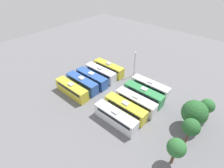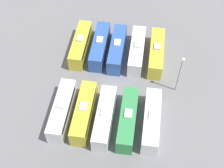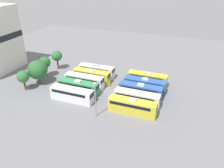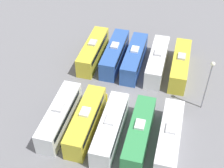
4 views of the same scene
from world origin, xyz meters
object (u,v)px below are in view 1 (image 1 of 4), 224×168
object	(u,v)px
bus_0	(109,68)
tree_1	(195,113)
tree_0	(207,106)
tree_2	(191,127)
worker_person	(110,98)
bus_9	(116,117)
bus_2	(92,78)
light_pole	(135,60)
tree_3	(176,148)
bus_6	(144,94)
bus_5	(150,87)
bus_8	(125,108)
bus_4	(72,89)
bus_1	(101,73)
bus_7	(136,102)
bus_3	(82,83)

from	to	relation	value
bus_0	tree_1	distance (m)	28.86
tree_0	tree_2	xyz separation A→B (m)	(8.93, -0.32, 0.63)
worker_person	tree_1	bearing A→B (deg)	105.52
bus_9	worker_person	bearing A→B (deg)	-128.78
bus_2	light_pole	world-z (taller)	light_pole
light_pole	tree_0	xyz separation A→B (m)	(4.19, 22.70, -1.80)
bus_2	tree_3	distance (m)	30.25
bus_0	tree_3	world-z (taller)	tree_3
bus_6	tree_3	world-z (taller)	tree_3
bus_0	bus_5	world-z (taller)	same
bus_8	light_pole	distance (m)	17.57
worker_person	bus_0	bearing A→B (deg)	-136.56
bus_2	tree_2	size ratio (longest dim) A/B	1.74
worker_person	tree_0	size ratio (longest dim) A/B	0.30
tree_0	tree_2	distance (m)	8.96
tree_1	tree_2	xyz separation A→B (m)	(4.58, 0.98, 0.26)
worker_person	light_pole	world-z (taller)	light_pole
bus_4	tree_1	distance (m)	30.34
bus_9	worker_person	size ratio (longest dim) A/B	6.51
bus_1	bus_7	size ratio (longest dim) A/B	1.00
light_pole	tree_2	size ratio (longest dim) A/B	1.35
tree_2	tree_3	distance (m)	6.01
bus_1	bus_6	distance (m)	15.59
bus_3	bus_6	xyz separation A→B (m)	(-7.26, 15.79, 0.00)
bus_4	bus_5	world-z (taller)	same
bus_8	bus_9	size ratio (longest dim) A/B	1.00
bus_6	tree_0	bearing A→B (deg)	104.05
light_pole	tree_3	bearing A→B (deg)	49.26
bus_6	bus_8	world-z (taller)	same
bus_0	tree_3	distance (m)	32.99
light_pole	tree_1	world-z (taller)	light_pole
bus_8	light_pole	size ratio (longest dim) A/B	1.29
bus_1	bus_8	distance (m)	16.95
worker_person	tree_2	xyz separation A→B (m)	(-0.72, 20.05, 3.70)
bus_2	bus_0	bearing A→B (deg)	-179.75
bus_8	tree_0	size ratio (longest dim) A/B	1.96
bus_4	tree_1	size ratio (longest dim) A/B	1.57
bus_9	tree_2	size ratio (longest dim) A/B	1.74
bus_6	bus_8	bearing A→B (deg)	-2.29
bus_3	tree_3	world-z (taller)	tree_3
tree_0	tree_1	size ratio (longest dim) A/B	0.80
bus_9	bus_5	bearing A→B (deg)	-179.49
bus_0	bus_9	distance (m)	21.25
bus_8	worker_person	distance (m)	6.15
bus_0	bus_8	distance (m)	18.84
bus_5	worker_person	distance (m)	11.60
bus_0	tree_0	distance (m)	29.77
tree_1	bus_4	bearing A→B (deg)	-70.25
bus_2	bus_3	xyz separation A→B (m)	(3.45, -0.27, 0.00)
bus_1	light_pole	world-z (taller)	light_pole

